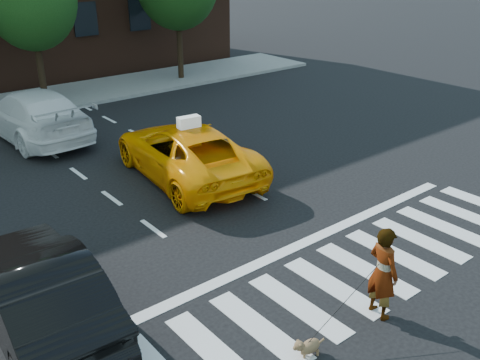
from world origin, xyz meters
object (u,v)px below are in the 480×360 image
object	(u,v)px
white_suv	(33,114)
woman	(383,273)
taxi	(186,152)
black_sedan	(38,290)
dog	(308,346)

from	to	relation	value
white_suv	woman	xyz separation A→B (m)	(1.40, -13.97, 0.05)
taxi	woman	distance (m)	7.70
taxi	white_suv	distance (m)	6.71
black_sedan	white_suv	xyz separation A→B (m)	(3.60, 10.37, 0.08)
woman	dog	world-z (taller)	woman
woman	dog	distance (m)	1.96
taxi	black_sedan	world-z (taller)	taxi
dog	woman	bearing A→B (deg)	20.30
black_sedan	woman	distance (m)	6.16
black_sedan	dog	world-z (taller)	black_sedan
taxi	white_suv	xyz separation A→B (m)	(-2.25, 6.32, 0.07)
taxi	dog	bearing A→B (deg)	77.39
taxi	dog	xyz separation A→B (m)	(-2.68, -7.60, -0.60)
taxi	black_sedan	bearing A→B (deg)	41.53
woman	white_suv	bearing A→B (deg)	13.90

